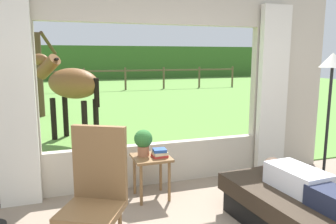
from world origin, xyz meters
The scene contains 15 objects.
back_wall_with_window centered at (0.00, 2.26, 1.25)m, with size 5.20×0.12×2.55m.
curtain_panel_left centered at (-1.69, 2.12, 1.20)m, with size 0.44×0.10×2.40m, color silver.
curtain_panel_right centered at (1.69, 2.12, 1.20)m, with size 0.44×0.10×2.40m, color silver.
outdoor_pasture_lawn centered at (0.00, 13.16, 0.01)m, with size 36.00×21.68×0.02m, color #568438.
distant_hill_ridge centered at (0.00, 23.00, 1.20)m, with size 36.00×2.00×2.40m, color #386127.
recliner_sofa centered at (0.93, 0.48, 0.22)m, with size 1.02×1.76×0.42m.
reclining_person centered at (0.93, 0.43, 0.52)m, with size 0.38×1.44×0.22m.
rocking_chair centered at (-0.97, 0.86, 0.55)m, with size 0.73×0.82×1.12m.
side_table centered at (-0.21, 1.81, 0.43)m, with size 0.44×0.44×0.52m.
potted_plant centered at (-0.29, 1.87, 0.70)m, with size 0.22×0.22×0.32m.
book_stack centered at (-0.12, 1.76, 0.57)m, with size 0.18×0.16×0.10m.
floor_lamp_right centered at (1.98, 1.36, 1.41)m, with size 0.32×0.32×1.75m.
horse centered at (-0.99, 4.94, 1.16)m, with size 1.47×1.58×1.73m.
pasture_tree centered at (-1.80, 7.99, 1.33)m, with size 1.38×1.42×3.00m.
pasture_fence_line centered at (0.00, 14.33, 0.74)m, with size 16.10×0.10×1.10m.
Camera 1 is at (-1.23, -1.84, 1.71)m, focal length 35.17 mm.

